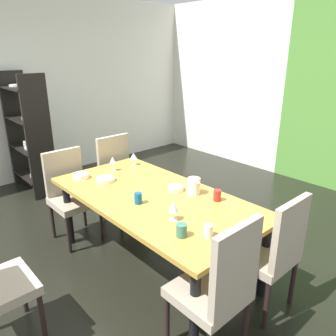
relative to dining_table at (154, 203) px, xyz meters
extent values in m
cube|color=black|center=(-0.36, 0.11, -0.68)|extent=(5.63, 6.21, 0.02)
cube|color=silver|center=(-1.88, 3.16, 0.72)|extent=(2.59, 0.10, 2.78)
cube|color=white|center=(-3.12, 0.11, 0.72)|extent=(0.10, 6.21, 2.78)
cube|color=#BD903A|center=(0.00, 0.00, 0.05)|extent=(2.01, 1.02, 0.04)
cylinder|color=black|center=(-0.91, 0.41, -0.32)|extent=(0.07, 0.07, 0.70)
cylinder|color=black|center=(0.91, 0.41, -0.32)|extent=(0.07, 0.07, 0.70)
cylinder|color=black|center=(-0.91, -0.41, -0.32)|extent=(0.07, 0.07, 0.70)
cylinder|color=black|center=(0.91, -0.41, -0.32)|extent=(0.07, 0.07, 0.70)
cube|color=tan|center=(0.93, -0.32, -0.22)|extent=(0.44, 0.44, 0.07)
cube|color=tan|center=(1.13, -0.32, 0.07)|extent=(0.05, 0.42, 0.59)
cylinder|color=black|center=(0.74, -0.51, -0.46)|extent=(0.04, 0.04, 0.41)
cylinder|color=black|center=(0.74, -0.13, -0.46)|extent=(0.04, 0.04, 0.41)
cylinder|color=black|center=(1.12, -0.13, -0.46)|extent=(0.04, 0.04, 0.41)
cube|color=tan|center=(0.93, 0.32, -0.22)|extent=(0.44, 0.44, 0.07)
cube|color=tan|center=(1.13, 0.32, 0.05)|extent=(0.05, 0.42, 0.54)
cylinder|color=black|center=(0.74, 0.13, -0.46)|extent=(0.04, 0.04, 0.41)
cylinder|color=black|center=(0.74, 0.51, -0.46)|extent=(0.04, 0.04, 0.41)
cylinder|color=black|center=(1.12, 0.13, -0.46)|extent=(0.04, 0.04, 0.41)
cylinder|color=black|center=(1.12, 0.51, -0.46)|extent=(0.04, 0.04, 0.41)
cube|color=tan|center=(-0.93, 0.32, -0.22)|extent=(0.44, 0.44, 0.07)
cube|color=tan|center=(-1.13, 0.32, 0.06)|extent=(0.05, 0.42, 0.56)
cylinder|color=black|center=(-0.74, 0.51, -0.46)|extent=(0.04, 0.04, 0.41)
cylinder|color=black|center=(-0.74, 0.13, -0.46)|extent=(0.04, 0.04, 0.41)
cylinder|color=black|center=(-1.12, 0.51, -0.46)|extent=(0.04, 0.04, 0.41)
cylinder|color=black|center=(-1.12, 0.13, -0.46)|extent=(0.04, 0.04, 0.41)
cylinder|color=black|center=(-0.23, -1.14, -0.46)|extent=(0.04, 0.04, 0.41)
cylinder|color=black|center=(0.15, -1.14, -0.46)|extent=(0.04, 0.04, 0.41)
cube|color=tan|center=(-0.93, -0.32, -0.22)|extent=(0.44, 0.44, 0.07)
cube|color=tan|center=(-1.13, -0.32, 0.04)|extent=(0.05, 0.42, 0.52)
cylinder|color=black|center=(-0.74, -0.13, -0.46)|extent=(0.04, 0.04, 0.41)
cylinder|color=black|center=(-0.74, -0.51, -0.46)|extent=(0.04, 0.04, 0.41)
cylinder|color=black|center=(-1.12, -0.13, -0.46)|extent=(0.04, 0.04, 0.41)
cylinder|color=black|center=(-1.12, -0.51, -0.46)|extent=(0.04, 0.04, 0.41)
cube|color=black|center=(-3.00, -0.13, 0.17)|extent=(0.05, 0.35, 1.68)
cube|color=black|center=(-2.22, -0.13, 0.17)|extent=(0.05, 0.35, 1.68)
cube|color=black|center=(-2.61, -0.13, -0.46)|extent=(0.81, 0.35, 0.02)
cylinder|color=beige|center=(-2.53, -0.13, -0.43)|extent=(0.17, 0.17, 0.04)
cube|color=black|center=(-2.61, -0.13, -0.04)|extent=(0.81, 0.35, 0.02)
cylinder|color=white|center=(-2.53, -0.13, -0.01)|extent=(0.21, 0.21, 0.02)
cylinder|color=white|center=(-2.73, -0.13, 0.01)|extent=(0.10, 0.10, 0.07)
cube|color=black|center=(-2.61, -0.13, 0.38)|extent=(0.81, 0.35, 0.02)
cylinder|color=silver|center=(-2.53, -0.13, 0.41)|extent=(0.17, 0.17, 0.02)
cube|color=black|center=(-2.61, -0.13, 0.80)|extent=(0.81, 0.35, 0.02)
cylinder|color=white|center=(-2.75, -0.13, 0.83)|extent=(0.22, 0.22, 0.02)
cylinder|color=silver|center=(-0.77, 0.35, 0.07)|extent=(0.06, 0.06, 0.00)
cylinder|color=silver|center=(-0.77, 0.35, 0.11)|extent=(0.01, 0.01, 0.07)
cone|color=silver|center=(-0.77, 0.35, 0.18)|extent=(0.08, 0.08, 0.06)
cylinder|color=silver|center=(-0.78, 0.08, 0.07)|extent=(0.06, 0.06, 0.00)
cylinder|color=silver|center=(-0.78, 0.08, 0.12)|extent=(0.01, 0.01, 0.08)
cone|color=silver|center=(-0.78, 0.08, 0.19)|extent=(0.07, 0.07, 0.07)
cylinder|color=silver|center=(0.44, -0.17, 0.07)|extent=(0.07, 0.07, 0.00)
cylinder|color=silver|center=(0.44, -0.17, 0.11)|extent=(0.01, 0.01, 0.06)
cone|color=silver|center=(0.44, -0.17, 0.19)|extent=(0.08, 0.08, 0.09)
cylinder|color=beige|center=(-0.57, -0.14, 0.09)|extent=(0.18, 0.18, 0.04)
cylinder|color=white|center=(-0.81, -0.28, 0.10)|extent=(0.16, 0.16, 0.05)
cylinder|color=beige|center=(0.05, 0.22, 0.09)|extent=(0.14, 0.14, 0.04)
cylinder|color=red|center=(0.45, 0.33, 0.12)|extent=(0.06, 0.06, 0.10)
cylinder|color=silver|center=(0.78, -0.16, 0.12)|extent=(0.07, 0.07, 0.09)
cylinder|color=#366F5E|center=(0.65, -0.29, 0.12)|extent=(0.08, 0.08, 0.09)
cylinder|color=#125089|center=(0.04, -0.20, 0.12)|extent=(0.07, 0.07, 0.10)
cylinder|color=white|center=(0.22, 0.28, 0.15)|extent=(0.11, 0.11, 0.15)
cone|color=white|center=(0.27, 0.28, 0.21)|extent=(0.04, 0.04, 0.03)
camera|label=1|loc=(2.05, -1.68, 1.29)|focal=35.00mm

